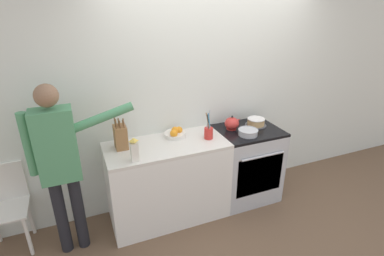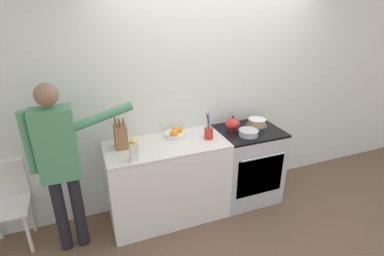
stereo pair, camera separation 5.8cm
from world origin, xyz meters
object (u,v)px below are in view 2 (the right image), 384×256
(tea_kettle, at_px, (233,124))
(knife_block, at_px, (121,136))
(milk_carton, at_px, (134,149))
(mixing_bowl, at_px, (249,133))
(stove_range, at_px, (246,164))
(utensil_crock, at_px, (209,132))
(dining_chair, at_px, (7,199))
(layer_cake, at_px, (257,123))
(fruit_bowl, at_px, (175,133))
(person_baker, at_px, (60,157))

(tea_kettle, height_order, knife_block, knife_block)
(milk_carton, bearing_deg, mixing_bowl, 3.63)
(stove_range, xyz_separation_m, knife_block, (-1.45, 0.10, 0.58))
(milk_carton, bearing_deg, utensil_crock, 11.49)
(tea_kettle, distance_m, dining_chair, 2.47)
(milk_carton, relative_size, dining_chair, 0.27)
(layer_cake, bearing_deg, utensil_crock, -170.79)
(layer_cake, relative_size, tea_kettle, 1.23)
(layer_cake, bearing_deg, fruit_bowl, 175.84)
(mixing_bowl, relative_size, dining_chair, 0.26)
(tea_kettle, height_order, dining_chair, tea_kettle)
(fruit_bowl, bearing_deg, tea_kettle, -4.39)
(stove_range, height_order, utensil_crock, utensil_crock)
(tea_kettle, xyz_separation_m, knife_block, (-1.28, 0.01, 0.05))
(mixing_bowl, relative_size, utensil_crock, 0.69)
(fruit_bowl, relative_size, person_baker, 0.14)
(tea_kettle, height_order, person_baker, person_baker)
(tea_kettle, relative_size, person_baker, 0.12)
(tea_kettle, relative_size, knife_block, 0.61)
(layer_cake, bearing_deg, mixing_bowl, -139.53)
(person_baker, bearing_deg, layer_cake, -1.12)
(utensil_crock, bearing_deg, mixing_bowl, -11.42)
(milk_carton, xyz_separation_m, dining_chair, (-1.21, 0.41, -0.52))
(stove_range, relative_size, mixing_bowl, 4.11)
(knife_block, bearing_deg, fruit_bowl, 4.25)
(fruit_bowl, bearing_deg, milk_carton, -146.02)
(stove_range, distance_m, mixing_bowl, 0.52)
(person_baker, distance_m, dining_chair, 0.83)
(fruit_bowl, distance_m, dining_chair, 1.80)
(dining_chair, bearing_deg, fruit_bowl, 11.32)
(tea_kettle, distance_m, knife_block, 1.28)
(stove_range, bearing_deg, layer_cake, 26.06)
(mixing_bowl, height_order, knife_block, knife_block)
(knife_block, relative_size, person_baker, 0.20)
(stove_range, xyz_separation_m, person_baker, (-2.02, -0.11, 0.56))
(knife_block, bearing_deg, milk_carton, -77.29)
(fruit_bowl, height_order, milk_carton, milk_carton)
(utensil_crock, xyz_separation_m, milk_carton, (-0.85, -0.17, 0.04))
(knife_block, bearing_deg, layer_cake, -1.02)
(mixing_bowl, height_order, utensil_crock, utensil_crock)
(mixing_bowl, xyz_separation_m, person_baker, (-1.93, 0.02, 0.07))
(knife_block, xyz_separation_m, utensil_crock, (0.92, -0.14, -0.05))
(utensil_crock, bearing_deg, knife_block, 171.39)
(layer_cake, xyz_separation_m, utensil_crock, (-0.68, -0.11, 0.03))
(stove_range, height_order, dining_chair, stove_range)
(layer_cake, relative_size, fruit_bowl, 1.05)
(stove_range, bearing_deg, tea_kettle, 152.93)
(layer_cake, relative_size, dining_chair, 0.29)
(person_baker, bearing_deg, milk_carton, -14.93)
(utensil_crock, distance_m, milk_carton, 0.86)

